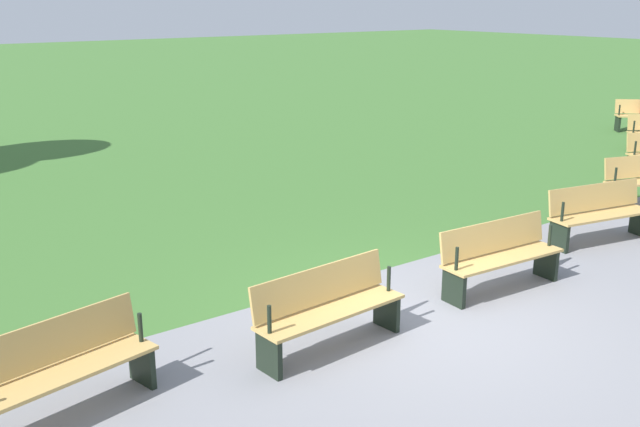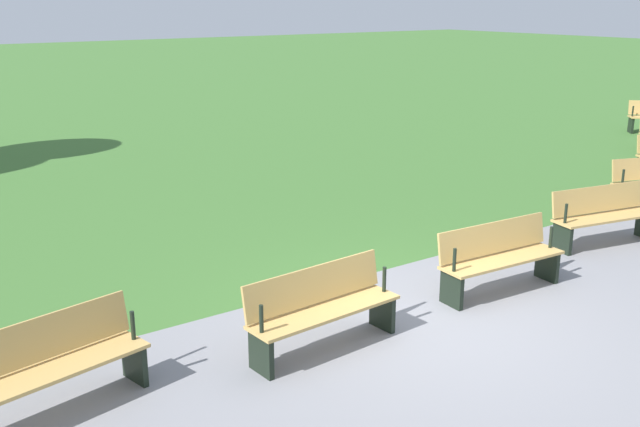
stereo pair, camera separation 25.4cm
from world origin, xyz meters
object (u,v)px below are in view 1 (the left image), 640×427
(bench_5, at_px, (500,255))
(bench_6, at_px, (328,307))
(bench_7, at_px, (56,369))
(bench_4, at_px, (599,212))

(bench_5, distance_m, bench_6, 2.80)
(bench_6, height_order, bench_7, same)
(bench_5, relative_size, bench_6, 1.00)
(bench_4, xyz_separation_m, bench_6, (5.57, 0.37, 0.00))
(bench_7, bearing_deg, bench_4, 168.65)
(bench_4, xyz_separation_m, bench_7, (8.34, 0.00, 0.00))
(bench_4, xyz_separation_m, bench_5, (2.77, 0.37, 0.00))
(bench_4, bearing_deg, bench_6, 15.11)
(bench_4, distance_m, bench_6, 5.58)
(bench_5, bearing_deg, bench_6, 3.78)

